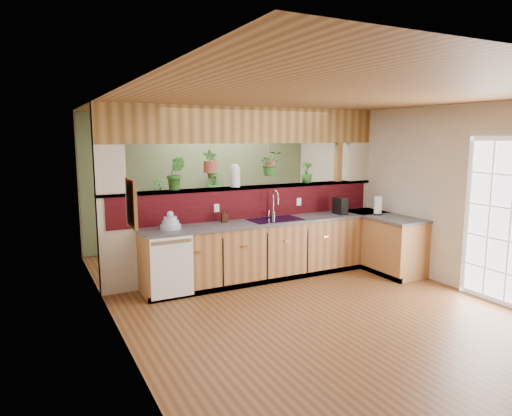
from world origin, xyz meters
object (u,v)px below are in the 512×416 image
faucet (274,203)px  glass_jar (235,175)px  dish_stack (170,223)px  paper_towel (378,206)px  coffee_maker (341,206)px  shelving_console (189,224)px  soap_dispenser (224,216)px

faucet → glass_jar: bearing=159.3°
dish_stack → paper_towel: size_ratio=0.91×
coffee_maker → paper_towel: paper_towel is taller
glass_jar → shelving_console: size_ratio=0.23×
dish_stack → shelving_console: size_ratio=0.18×
faucet → soap_dispenser: size_ratio=2.22×
faucet → coffee_maker: 1.14m
dish_stack → paper_towel: paper_towel is taller
glass_jar → soap_dispenser: bearing=-141.2°
faucet → dish_stack: (-1.71, -0.13, -0.16)m
dish_stack → soap_dispenser: bearing=8.4°
soap_dispenser → shelving_console: 2.19m
coffee_maker → shelving_console: 3.00m
dish_stack → paper_towel: 3.36m
dish_stack → soap_dispenser: size_ratio=1.46×
dish_stack → glass_jar: (1.14, 0.35, 0.59)m
faucet → glass_jar: glass_jar is taller
dish_stack → coffee_maker: coffee_maker is taller
soap_dispenser → coffee_maker: size_ratio=0.72×
glass_jar → shelving_console: bearing=93.5°
glass_jar → shelving_console: (-0.12, 1.90, -1.07)m
faucet → paper_towel: size_ratio=1.38×
faucet → dish_stack: 1.72m
coffee_maker → shelving_console: coffee_maker is taller
dish_stack → soap_dispenser: 0.87m
faucet → shelving_console: size_ratio=0.28×
coffee_maker → faucet: bearing=167.6°
dish_stack → shelving_console: bearing=65.6°
paper_towel → shelving_console: 3.56m
glass_jar → faucet: bearing=-20.7°
faucet → dish_stack: size_ratio=1.52×
dish_stack → shelving_console: dish_stack is taller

